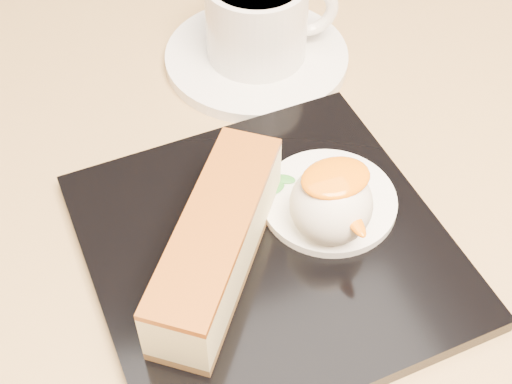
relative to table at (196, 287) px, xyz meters
name	(u,v)px	position (x,y,z in m)	size (l,w,h in m)	color
table	(196,287)	(0.00, 0.00, 0.00)	(0.80, 0.80, 0.72)	black
dessert_plate	(268,248)	(0.03, -0.09, 0.16)	(0.22, 0.22, 0.01)	black
cheesecake	(217,243)	(-0.01, -0.10, 0.19)	(0.12, 0.14, 0.05)	brown
cream_smear	(329,201)	(0.08, -0.08, 0.17)	(0.09, 0.09, 0.01)	white
ice_cream_scoop	(331,205)	(0.07, -0.10, 0.19)	(0.05, 0.05, 0.05)	white
mango_sauce	(336,178)	(0.07, -0.10, 0.21)	(0.04, 0.03, 0.01)	orange
mint_sprig	(274,184)	(0.05, -0.05, 0.17)	(0.03, 0.02, 0.00)	green
saucer	(257,57)	(0.09, 0.09, 0.16)	(0.15, 0.15, 0.01)	white
coffee_cup	(259,17)	(0.10, 0.09, 0.20)	(0.11, 0.08, 0.07)	white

